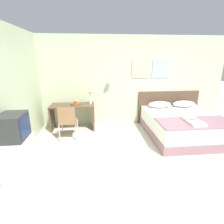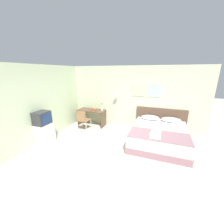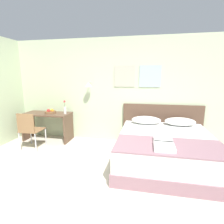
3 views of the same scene
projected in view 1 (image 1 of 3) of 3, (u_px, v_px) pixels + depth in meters
ground_plane at (151, 171)px, 3.27m from camera, size 24.00×24.00×0.00m
wall_back at (128, 81)px, 5.31m from camera, size 5.99×0.31×2.65m
bed at (183, 125)px, 4.69m from camera, size 1.82×2.03×0.58m
headboard at (168, 107)px, 5.62m from camera, size 1.94×0.06×1.01m
pillow_left at (160, 104)px, 5.27m from camera, size 0.69×0.39×0.18m
pillow_right at (184, 104)px, 5.35m from camera, size 0.69×0.39×0.18m
throw_blanket at (197, 122)px, 4.04m from camera, size 1.77×0.81×0.02m
folded_towel_near_foot at (190, 119)px, 4.15m from camera, size 0.31×0.28×0.06m
folded_towel_mid_bed at (196, 123)px, 3.88m from camera, size 0.31×0.35×0.06m
desk at (73, 112)px, 5.04m from camera, size 1.24×0.58×0.74m
desk_chair at (67, 120)px, 4.39m from camera, size 0.45×0.45×0.89m
fruit_bowl at (76, 103)px, 4.98m from camera, size 0.29×0.29×0.12m
flower_vase at (90, 100)px, 4.99m from camera, size 0.07×0.07×0.36m
tv_stand at (18, 158)px, 3.04m from camera, size 0.41×0.59×0.72m
television at (13, 127)px, 2.87m from camera, size 0.40×0.49×0.44m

